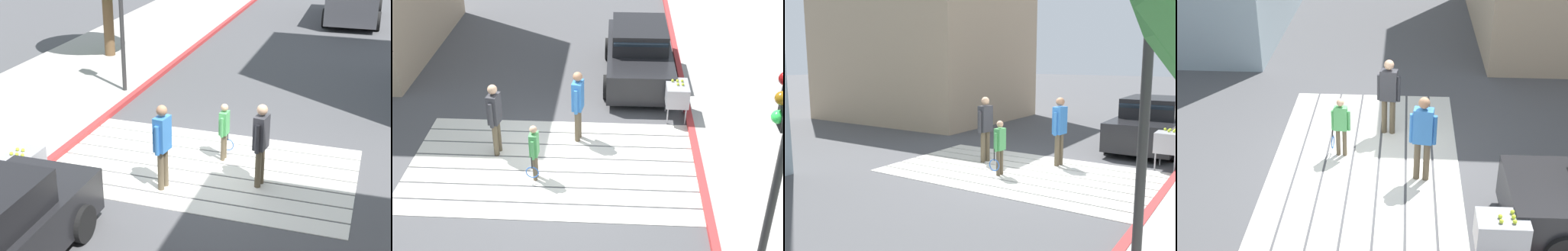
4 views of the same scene
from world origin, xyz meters
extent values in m
plane|color=#4C4C4F|center=(0.00, 0.00, 0.00)|extent=(120.00, 120.00, 0.00)
cube|color=silver|center=(0.00, -1.65, 0.01)|extent=(6.40, 0.50, 0.01)
cube|color=silver|center=(0.00, -1.10, 0.01)|extent=(6.40, 0.50, 0.01)
cube|color=silver|center=(0.00, -0.55, 0.01)|extent=(6.40, 0.50, 0.01)
cube|color=silver|center=(0.00, 0.00, 0.01)|extent=(6.40, 0.50, 0.01)
cube|color=silver|center=(0.00, 0.55, 0.01)|extent=(6.40, 0.50, 0.01)
cube|color=silver|center=(0.00, 1.10, 0.01)|extent=(6.40, 0.50, 0.01)
cube|color=silver|center=(0.00, 1.65, 0.01)|extent=(6.40, 0.50, 0.01)
cube|color=#BC3333|center=(-3.25, 0.00, 0.07)|extent=(0.16, 40.00, 0.13)
cube|color=tan|center=(8.50, -6.49, 4.28)|extent=(8.00, 7.00, 8.57)
cube|color=#232B38|center=(8.50, -10.01, 4.71)|extent=(6.80, 0.03, 0.70)
cube|color=black|center=(-2.00, -4.64, 0.59)|extent=(1.84, 4.32, 0.80)
cube|color=black|center=(-2.00, -4.79, 1.27)|extent=(1.55, 2.08, 0.60)
cube|color=#1E2833|center=(-2.01, -3.87, 1.21)|extent=(1.48, 0.34, 0.49)
cylinder|color=black|center=(-1.13, -3.30, 0.33)|extent=(0.23, 0.66, 0.66)
cylinder|color=black|center=(-2.89, -3.32, 0.33)|extent=(0.23, 0.66, 0.66)
cylinder|color=black|center=(-1.11, -5.96, 0.33)|extent=(0.23, 0.66, 0.66)
cylinder|color=#2D2D2D|center=(-3.60, 3.83, 1.70)|extent=(0.12, 0.12, 3.40)
cube|color=#99999E|center=(-2.90, -2.30, 0.70)|extent=(0.56, 0.80, 0.50)
cylinder|color=#99999E|center=(-2.68, -1.98, 0.23)|extent=(0.04, 0.04, 0.45)
cylinder|color=#99999E|center=(-3.12, -1.98, 0.23)|extent=(0.04, 0.04, 0.45)
cylinder|color=#99999E|center=(-2.68, -2.62, 0.23)|extent=(0.04, 0.04, 0.45)
sphere|color=#CCE033|center=(-3.02, -2.45, 0.98)|extent=(0.07, 0.07, 0.07)
sphere|color=#CCE033|center=(-2.90, -2.45, 0.98)|extent=(0.07, 0.07, 0.07)
sphere|color=#CCE033|center=(-2.78, -2.45, 0.98)|extent=(0.07, 0.07, 0.07)
sphere|color=#CCE033|center=(-3.02, -2.25, 0.98)|extent=(0.07, 0.07, 0.07)
sphere|color=#CCE033|center=(-2.90, -2.25, 0.98)|extent=(0.07, 0.07, 0.07)
cylinder|color=brown|center=(-0.48, -1.03, 0.42)|extent=(0.13, 0.13, 0.84)
cylinder|color=brown|center=(-0.51, -1.21, 0.42)|extent=(0.13, 0.13, 0.84)
cube|color=#3372BF|center=(-0.49, -1.12, 1.19)|extent=(0.28, 0.39, 0.70)
sphere|color=#9E7051|center=(-0.49, -1.12, 1.67)|extent=(0.22, 0.22, 0.22)
cylinder|color=#3372BF|center=(-0.46, -0.91, 1.12)|extent=(0.09, 0.09, 0.59)
cylinder|color=#3372BF|center=(-0.52, -1.34, 1.12)|extent=(0.09, 0.09, 0.59)
cylinder|color=brown|center=(1.32, -0.33, 0.41)|extent=(0.12, 0.12, 0.83)
cylinder|color=brown|center=(1.30, -0.51, 0.41)|extent=(0.12, 0.12, 0.83)
cube|color=#333338|center=(1.31, -0.42, 1.17)|extent=(0.28, 0.39, 0.69)
sphere|color=tan|center=(1.31, -0.42, 1.64)|extent=(0.21, 0.21, 0.21)
cylinder|color=#333338|center=(1.34, -0.21, 1.10)|extent=(0.09, 0.09, 0.59)
cylinder|color=#333338|center=(1.28, -0.63, 1.10)|extent=(0.09, 0.09, 0.59)
cylinder|color=brown|center=(0.31, 0.58, 0.31)|extent=(0.09, 0.09, 0.62)
cylinder|color=brown|center=(0.30, 0.45, 0.31)|extent=(0.09, 0.09, 0.62)
cube|color=#4CA559|center=(0.30, 0.51, 0.88)|extent=(0.18, 0.28, 0.52)
sphere|color=tan|center=(0.30, 0.51, 1.23)|extent=(0.16, 0.16, 0.16)
cylinder|color=#4CA559|center=(0.31, 0.68, 0.82)|extent=(0.07, 0.07, 0.44)
cylinder|color=#4CA559|center=(0.29, 0.35, 0.82)|extent=(0.07, 0.07, 0.44)
cylinder|color=black|center=(0.34, 0.70, 0.53)|extent=(0.03, 0.03, 0.28)
torus|color=blue|center=(0.34, 0.70, 0.29)|extent=(0.28, 0.04, 0.28)
camera|label=1|loc=(3.37, -10.80, 5.68)|focal=53.80mm
camera|label=2|loc=(-1.36, 9.99, 7.04)|focal=50.29mm
camera|label=3|loc=(-4.69, 8.96, 2.75)|focal=39.20mm
camera|label=4|loc=(-10.05, -0.72, 6.42)|focal=53.62mm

